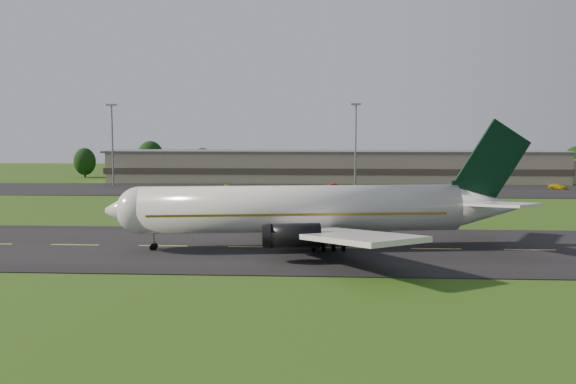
# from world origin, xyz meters

# --- Properties ---
(ground) EXTENTS (360.00, 360.00, 0.00)m
(ground) POSITION_xyz_m (0.00, 0.00, 0.00)
(ground) COLOR #244010
(ground) RESTS_ON ground
(taxiway) EXTENTS (220.00, 30.00, 0.10)m
(taxiway) POSITION_xyz_m (0.00, 0.00, 0.05)
(taxiway) COLOR black
(taxiway) RESTS_ON ground
(apron) EXTENTS (260.00, 30.00, 0.10)m
(apron) POSITION_xyz_m (0.00, 72.00, 0.05)
(apron) COLOR black
(apron) RESTS_ON ground
(airliner) EXTENTS (51.13, 41.78, 15.57)m
(airliner) POSITION_xyz_m (-4.31, 0.12, 4.66)
(airliner) COLOR silver
(airliner) RESTS_ON ground
(terminal) EXTENTS (145.00, 16.00, 8.40)m
(terminal) POSITION_xyz_m (6.40, 96.18, 3.99)
(terminal) COLOR tan
(terminal) RESTS_ON ground
(light_mast_west) EXTENTS (2.40, 1.20, 20.35)m
(light_mast_west) POSITION_xyz_m (-55.00, 80.00, 12.74)
(light_mast_west) COLOR gray
(light_mast_west) RESTS_ON ground
(light_mast_centre) EXTENTS (2.40, 1.20, 20.35)m
(light_mast_centre) POSITION_xyz_m (5.00, 80.00, 12.74)
(light_mast_centre) COLOR gray
(light_mast_centre) RESTS_ON ground
(tree_line) EXTENTS (194.18, 8.64, 10.72)m
(tree_line) POSITION_xyz_m (26.06, 105.61, 5.09)
(tree_line) COLOR black
(tree_line) RESTS_ON ground
(service_vehicle_a) EXTENTS (2.24, 4.38, 1.43)m
(service_vehicle_a) POSITION_xyz_m (-24.95, 69.31, 0.81)
(service_vehicle_a) COLOR #C8830B
(service_vehicle_a) RESTS_ON apron
(service_vehicle_b) EXTENTS (3.62, 1.34, 1.18)m
(service_vehicle_b) POSITION_xyz_m (0.09, 76.23, 0.69)
(service_vehicle_b) COLOR #A80B22
(service_vehicle_b) RESTS_ON apron
(service_vehicle_c) EXTENTS (4.62, 5.10, 1.32)m
(service_vehicle_c) POSITION_xyz_m (23.01, 73.07, 0.76)
(service_vehicle_c) COLOR silver
(service_vehicle_c) RESTS_ON apron
(service_vehicle_d) EXTENTS (4.43, 3.67, 1.21)m
(service_vehicle_d) POSITION_xyz_m (52.43, 77.57, 0.71)
(service_vehicle_d) COLOR #C3A80B
(service_vehicle_d) RESTS_ON apron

